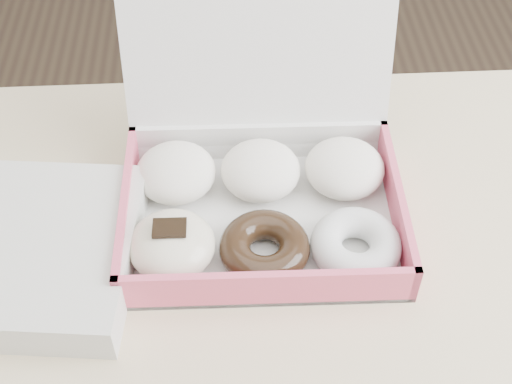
{
  "coord_description": "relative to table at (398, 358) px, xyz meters",
  "views": [
    {
      "loc": [
        -0.18,
        -0.39,
        1.37
      ],
      "look_at": [
        -0.15,
        0.12,
        0.82
      ],
      "focal_mm": 50.0,
      "sensor_mm": 36.0,
      "label": 1
    }
  ],
  "objects": [
    {
      "name": "table",
      "position": [
        0.0,
        0.0,
        0.0
      ],
      "size": [
        1.2,
        0.8,
        0.75
      ],
      "color": "#CEBB87",
      "rests_on": "ground"
    },
    {
      "name": "donut_box",
      "position": [
        -0.14,
        0.15,
        0.11
      ],
      "size": [
        0.31,
        0.28,
        0.22
      ],
      "rotation": [
        0.0,
        0.0,
        -0.02
      ],
      "color": "silver",
      "rests_on": "table"
    },
    {
      "name": "newspapers",
      "position": [
        -0.42,
        0.1,
        0.1
      ],
      "size": [
        0.3,
        0.25,
        0.04
      ],
      "primitive_type": "cube",
      "rotation": [
        0.0,
        0.0,
        -0.11
      ],
      "color": "beige",
      "rests_on": "table"
    }
  ]
}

